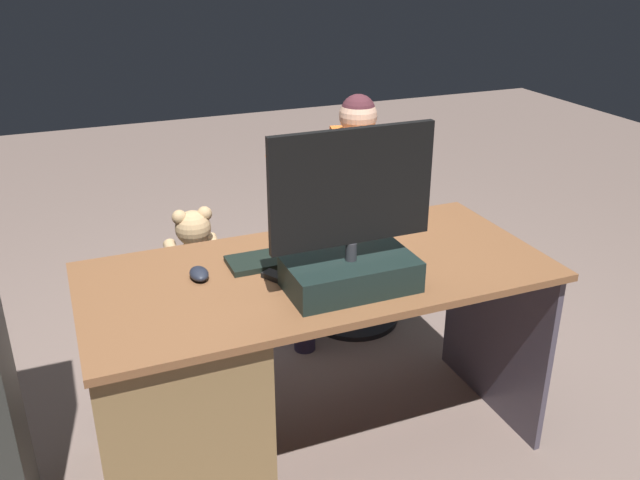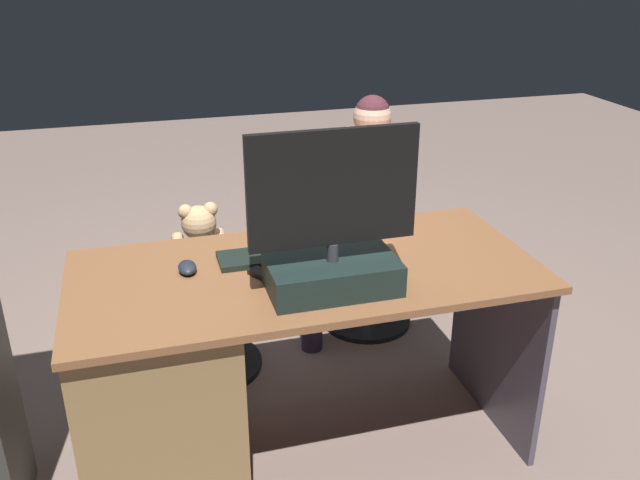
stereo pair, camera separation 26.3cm
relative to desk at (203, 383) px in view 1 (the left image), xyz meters
The scene contains 11 objects.
ground_plane 0.65m from the desk, 143.66° to the right, with size 10.00×10.00×0.00m, color #746159.
desk is the anchor object (origin of this frame).
monitor 0.70m from the desk, 159.78° to the left, with size 0.52×0.23×0.52m.
keyboard 0.51m from the desk, 163.02° to the right, with size 0.42×0.14×0.02m, color black.
computer_mouse 0.38m from the desk, 112.39° to the right, with size 0.06×0.10×0.04m, color #202431.
cup 0.83m from the desk, 164.98° to the right, with size 0.06×0.06×0.09m, color white.
tv_remote 0.46m from the desk, behind, with size 0.04×0.15×0.02m, color black.
office_chair_teddy 0.66m from the desk, 101.55° to the right, with size 0.47×0.47×0.46m.
teddy_bear 0.68m from the desk, 101.36° to the right, with size 0.22×0.23×0.32m.
visitor_chair 1.25m from the desk, 139.11° to the right, with size 0.44×0.44×0.46m.
person 1.19m from the desk, 137.13° to the right, with size 0.55×0.55×1.14m.
Camera 1 is at (0.76, 2.19, 1.76)m, focal length 38.07 mm.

